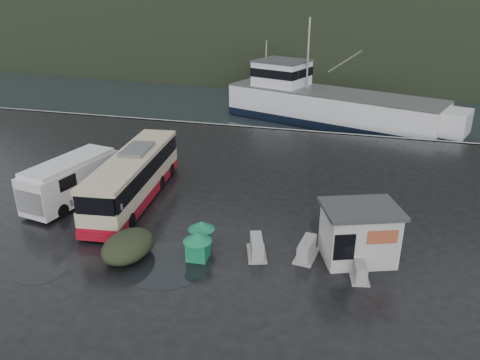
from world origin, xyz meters
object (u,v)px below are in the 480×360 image
(waste_bin_right, at_px, (202,245))
(fishing_trawler, at_px, (331,110))
(white_van, at_px, (74,201))
(waste_bin_left, at_px, (198,258))
(coach_bus, at_px, (136,199))
(dome_tent, at_px, (129,257))
(jersey_barrier_a, at_px, (306,257))
(jersey_barrier_c, at_px, (359,277))
(jersey_barrier_b, at_px, (257,255))
(ticket_kiosk, at_px, (356,258))

(waste_bin_right, xyz_separation_m, fishing_trawler, (4.02, 29.64, 0.00))
(white_van, bearing_deg, fishing_trawler, 73.76)
(fishing_trawler, bearing_deg, waste_bin_right, -77.83)
(waste_bin_left, xyz_separation_m, fishing_trawler, (3.78, 30.87, 0.00))
(white_van, relative_size, waste_bin_right, 4.78)
(fishing_trawler, bearing_deg, coach_bus, -91.07)
(fishing_trawler, bearing_deg, dome_tent, -82.75)
(waste_bin_left, distance_m, jersey_barrier_a, 5.25)
(white_van, height_order, jersey_barrier_c, white_van)
(coach_bus, height_order, waste_bin_right, coach_bus)
(coach_bus, relative_size, fishing_trawler, 0.41)
(coach_bus, height_order, fishing_trawler, fishing_trawler)
(jersey_barrier_b, bearing_deg, white_van, 165.73)
(waste_bin_left, bearing_deg, jersey_barrier_b, 21.84)
(jersey_barrier_a, bearing_deg, ticket_kiosk, 12.06)
(white_van, height_order, dome_tent, white_van)
(waste_bin_left, distance_m, waste_bin_right, 1.25)
(jersey_barrier_a, distance_m, jersey_barrier_b, 2.42)
(coach_bus, relative_size, waste_bin_left, 7.81)
(waste_bin_left, height_order, fishing_trawler, fishing_trawler)
(white_van, bearing_deg, jersey_barrier_a, -0.13)
(dome_tent, distance_m, jersey_barrier_b, 6.23)
(waste_bin_left, distance_m, jersey_barrier_b, 2.86)
(dome_tent, distance_m, jersey_barrier_c, 10.93)
(ticket_kiosk, height_order, jersey_barrier_b, ticket_kiosk)
(fishing_trawler, bearing_deg, waste_bin_left, -77.09)
(coach_bus, xyz_separation_m, ticket_kiosk, (13.38, -3.36, 0.00))
(waste_bin_right, xyz_separation_m, jersey_barrier_c, (7.80, -0.81, 0.00))
(jersey_barrier_b, relative_size, fishing_trawler, 0.07)
(white_van, bearing_deg, ticket_kiosk, 2.96)
(dome_tent, bearing_deg, waste_bin_left, 12.67)
(waste_bin_left, bearing_deg, fishing_trawler, 83.02)
(coach_bus, distance_m, white_van, 3.74)
(fishing_trawler, bearing_deg, white_van, -96.62)
(jersey_barrier_b, bearing_deg, ticket_kiosk, 11.14)
(waste_bin_right, height_order, jersey_barrier_a, waste_bin_right)
(dome_tent, bearing_deg, jersey_barrier_b, 16.86)
(jersey_barrier_c, bearing_deg, fishing_trawler, 97.08)
(waste_bin_left, xyz_separation_m, jersey_barrier_b, (2.66, 1.06, 0.00))
(jersey_barrier_b, bearing_deg, fishing_trawler, 87.84)
(ticket_kiosk, bearing_deg, fishing_trawler, 76.77)
(jersey_barrier_b, xyz_separation_m, jersey_barrier_c, (4.91, -0.64, 0.00))
(white_van, distance_m, waste_bin_left, 10.41)
(ticket_kiosk, height_order, fishing_trawler, fishing_trawler)
(coach_bus, relative_size, jersey_barrier_c, 6.98)
(dome_tent, bearing_deg, fishing_trawler, 77.36)
(waste_bin_left, height_order, dome_tent, waste_bin_left)
(coach_bus, relative_size, ticket_kiosk, 3.11)
(white_van, relative_size, ticket_kiosk, 1.83)
(jersey_barrier_a, relative_size, jersey_barrier_b, 1.01)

